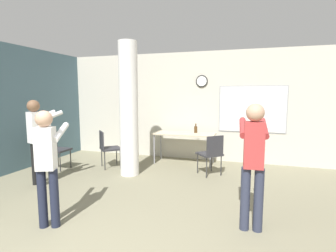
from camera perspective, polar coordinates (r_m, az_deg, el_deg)
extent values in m
cube|color=slate|center=(6.57, -32.26, 3.08)|extent=(0.12, 7.00, 2.80)
cube|color=beige|center=(6.97, 5.02, 4.29)|extent=(8.00, 0.12, 2.80)
cylinder|color=black|center=(6.84, 7.37, 9.66)|extent=(0.30, 0.03, 0.30)
cylinder|color=white|center=(6.82, 7.34, 9.67)|extent=(0.26, 0.01, 0.25)
cube|color=#99999E|center=(6.74, 17.85, 3.47)|extent=(1.61, 0.01, 1.16)
cube|color=white|center=(6.73, 17.85, 3.46)|extent=(1.55, 0.02, 1.10)
cylinder|color=white|center=(5.56, -8.55, 3.56)|extent=(0.39, 0.39, 2.80)
cube|color=beige|center=(6.49, 3.52, -1.70)|extent=(1.51, 0.63, 0.03)
cylinder|color=gray|center=(6.52, -3.01, -5.05)|extent=(0.04, 0.04, 0.73)
cylinder|color=gray|center=(6.19, 9.21, -5.80)|extent=(0.04, 0.04, 0.73)
cylinder|color=gray|center=(6.99, -1.55, -4.22)|extent=(0.04, 0.04, 0.73)
cylinder|color=gray|center=(6.68, 9.85, -4.86)|extent=(0.04, 0.04, 0.73)
cylinder|color=#4C3319|center=(6.57, 6.05, -0.78)|extent=(0.08, 0.08, 0.16)
cylinder|color=#4C3319|center=(6.56, 6.06, 0.22)|extent=(0.03, 0.03, 0.07)
cube|color=#2D2D33|center=(6.32, -12.37, -4.81)|extent=(0.62, 0.62, 0.04)
cube|color=#2D2D33|center=(6.24, -14.27, -2.96)|extent=(0.29, 0.31, 0.40)
cylinder|color=#333333|center=(6.24, -10.33, -7.13)|extent=(0.02, 0.02, 0.43)
cylinder|color=#333333|center=(6.58, -11.12, -6.41)|extent=(0.02, 0.02, 0.43)
cylinder|color=#333333|center=(6.17, -13.60, -7.39)|extent=(0.02, 0.02, 0.43)
cylinder|color=#333333|center=(6.51, -14.22, -6.64)|extent=(0.02, 0.02, 0.43)
cube|color=#2D2D33|center=(5.70, 8.99, -6.03)|extent=(0.62, 0.62, 0.04)
cube|color=#2D2D33|center=(5.48, 10.21, -4.21)|extent=(0.31, 0.29, 0.40)
cylinder|color=#333333|center=(5.99, 9.45, -7.70)|extent=(0.02, 0.02, 0.43)
cylinder|color=#333333|center=(5.81, 6.46, -8.13)|extent=(0.02, 0.02, 0.43)
cylinder|color=#333333|center=(5.71, 11.48, -8.49)|extent=(0.02, 0.02, 0.43)
cylinder|color=#333333|center=(5.51, 8.40, -8.98)|extent=(0.02, 0.02, 0.43)
cube|color=#2D2D33|center=(6.53, -22.74, -4.82)|extent=(0.44, 0.44, 0.04)
cube|color=#2D2D33|center=(6.62, -24.19, -2.80)|extent=(0.03, 0.40, 0.40)
cylinder|color=#333333|center=(6.33, -22.43, -7.35)|extent=(0.02, 0.02, 0.43)
cylinder|color=#333333|center=(6.60, -20.43, -6.68)|extent=(0.02, 0.02, 0.43)
cylinder|color=#333333|center=(6.56, -24.87, -6.97)|extent=(0.02, 0.02, 0.43)
cylinder|color=#333333|center=(6.82, -22.84, -6.35)|extent=(0.02, 0.02, 0.43)
cylinder|color=black|center=(5.49, -26.26, -7.61)|extent=(0.12, 0.12, 0.82)
cylinder|color=black|center=(5.64, -27.00, -7.29)|extent=(0.12, 0.12, 0.82)
cube|color=white|center=(5.44, -27.04, -0.30)|extent=(0.29, 0.26, 0.58)
sphere|color=brown|center=(5.41, -27.27, 3.91)|extent=(0.22, 0.22, 0.22)
cylinder|color=white|center=(5.41, -24.34, 1.81)|extent=(0.25, 0.51, 0.23)
cylinder|color=white|center=(5.64, -25.61, 1.93)|extent=(0.25, 0.51, 0.23)
cylinder|color=#1E2338|center=(3.81, -23.48, -14.23)|extent=(0.11, 0.11, 0.77)
cylinder|color=#1E2338|center=(3.86, -25.67, -14.05)|extent=(0.11, 0.11, 0.77)
cube|color=white|center=(3.65, -25.11, -4.46)|extent=(0.27, 0.25, 0.55)
sphere|color=tan|center=(3.60, -25.42, 1.43)|extent=(0.21, 0.21, 0.21)
cylinder|color=white|center=(3.79, -22.31, -1.23)|extent=(0.25, 0.48, 0.22)
cylinder|color=white|center=(3.87, -25.77, -1.23)|extent=(0.25, 0.48, 0.22)
cube|color=white|center=(4.07, -24.62, -0.79)|extent=(0.08, 0.13, 0.04)
cylinder|color=#2D3347|center=(3.59, 19.10, -14.97)|extent=(0.12, 0.12, 0.81)
cylinder|color=#2D3347|center=(3.58, 16.44, -14.94)|extent=(0.12, 0.12, 0.81)
cube|color=#B23838|center=(3.39, 18.21, -3.96)|extent=(0.25, 0.20, 0.58)
sphere|color=tan|center=(3.34, 18.47, 2.78)|extent=(0.22, 0.22, 0.22)
cylinder|color=#B23838|center=(3.60, 20.15, -0.40)|extent=(0.11, 0.52, 0.23)
cylinder|color=#B23838|center=(3.58, 15.98, -0.28)|extent=(0.11, 0.52, 0.23)
cube|color=white|center=(3.81, 15.88, 0.18)|extent=(0.04, 0.13, 0.04)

